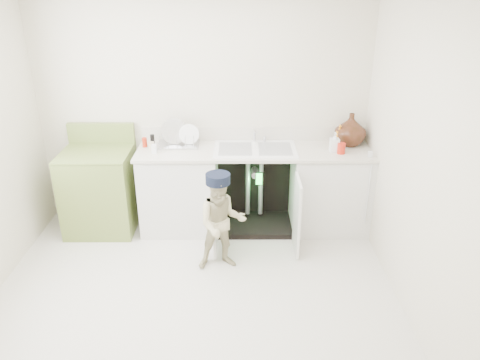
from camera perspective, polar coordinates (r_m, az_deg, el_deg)
The scene contains 5 objects.
ground at distance 4.22m, azimuth -5.47°, elevation -13.62°, with size 3.50×3.50×0.00m, color #BAB4A3.
room_shell at distance 3.60m, azimuth -6.24°, elevation 2.34°, with size 6.00×5.50×1.26m.
counter_run at distance 5.00m, azimuth 2.19°, elevation -0.76°, with size 2.44×1.02×1.24m.
avocado_stove at distance 5.20m, azimuth -16.67°, elevation -1.09°, with size 0.71×0.65×1.10m.
repair_worker at distance 4.30m, azimuth -2.25°, elevation -5.09°, with size 0.64×0.65×0.95m.
Camera 1 is at (0.39, -3.33, 2.57)m, focal length 35.00 mm.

